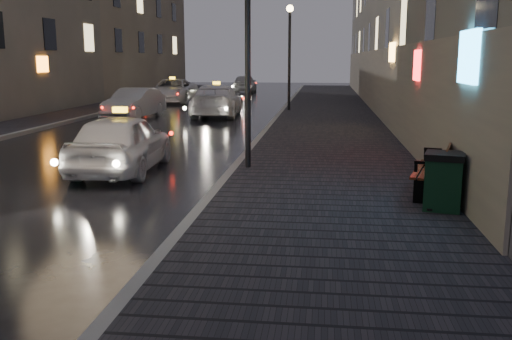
# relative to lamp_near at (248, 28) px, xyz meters

# --- Properties ---
(ground) EXTENTS (120.00, 120.00, 0.00)m
(ground) POSITION_rel_lamp_near_xyz_m (-1.85, -6.00, -3.49)
(ground) COLOR black
(ground) RESTS_ON ground
(sidewalk) EXTENTS (4.60, 58.00, 0.15)m
(sidewalk) POSITION_rel_lamp_near_xyz_m (2.05, 15.00, -3.41)
(sidewalk) COLOR black
(sidewalk) RESTS_ON ground
(curb) EXTENTS (0.20, 58.00, 0.15)m
(curb) POSITION_rel_lamp_near_xyz_m (-0.35, 15.00, -3.41)
(curb) COLOR slate
(curb) RESTS_ON ground
(sidewalk_far) EXTENTS (2.40, 58.00, 0.15)m
(sidewalk_far) POSITION_rel_lamp_near_xyz_m (-10.55, 15.00, -3.41)
(sidewalk_far) COLOR black
(sidewalk_far) RESTS_ON ground
(curb_far) EXTENTS (0.20, 58.00, 0.15)m
(curb_far) POSITION_rel_lamp_near_xyz_m (-9.25, 15.00, -3.41)
(curb_far) COLOR slate
(curb_far) RESTS_ON ground
(building_far_c) EXTENTS (6.00, 22.00, 11.00)m
(building_far_c) POSITION_rel_lamp_near_xyz_m (-15.35, 33.00, 2.01)
(building_far_c) COLOR #6B6051
(building_far_c) RESTS_ON ground
(lamp_near) EXTENTS (0.36, 0.36, 5.28)m
(lamp_near) POSITION_rel_lamp_near_xyz_m (0.00, 0.00, 0.00)
(lamp_near) COLOR black
(lamp_near) RESTS_ON sidewalk
(lamp_far) EXTENTS (0.36, 0.36, 5.28)m
(lamp_far) POSITION_rel_lamp_near_xyz_m (0.00, 16.00, 0.00)
(lamp_far) COLOR black
(lamp_far) RESTS_ON sidewalk
(bench) EXTENTS (1.20, 2.13, 1.03)m
(bench) POSITION_rel_lamp_near_xyz_m (4.08, -2.44, -2.82)
(bench) COLOR black
(bench) RESTS_ON sidewalk
(trash_bin) EXTENTS (0.81, 0.81, 1.01)m
(trash_bin) POSITION_rel_lamp_near_xyz_m (3.95, -3.59, -2.82)
(trash_bin) COLOR black
(trash_bin) RESTS_ON sidewalk
(taxi_near) EXTENTS (1.96, 4.41, 1.48)m
(taxi_near) POSITION_rel_lamp_near_xyz_m (-3.12, -0.26, -2.75)
(taxi_near) COLOR silver
(taxi_near) RESTS_ON ground
(car_left_mid) EXTENTS (1.90, 4.42, 1.42)m
(car_left_mid) POSITION_rel_lamp_near_xyz_m (-7.01, 12.20, -2.78)
(car_left_mid) COLOR #96969E
(car_left_mid) RESTS_ON ground
(taxi_mid) EXTENTS (2.48, 5.45, 1.55)m
(taxi_mid) POSITION_rel_lamp_near_xyz_m (-3.37, 13.71, -2.71)
(taxi_mid) COLOR silver
(taxi_mid) RESTS_ON ground
(taxi_far) EXTENTS (2.60, 5.42, 1.49)m
(taxi_far) POSITION_rel_lamp_near_xyz_m (-7.92, 22.44, -2.74)
(taxi_far) COLOR #BAB9C0
(taxi_far) RESTS_ON ground
(car_far) EXTENTS (1.94, 4.41, 1.48)m
(car_far) POSITION_rel_lamp_near_xyz_m (-4.74, 33.42, -2.75)
(car_far) COLOR #95959D
(car_far) RESTS_ON ground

